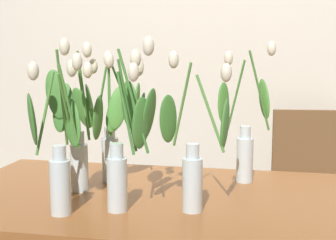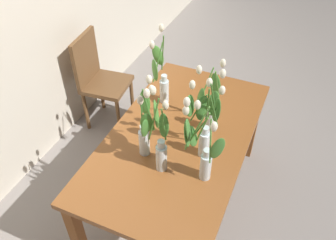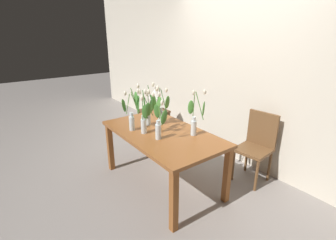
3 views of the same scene
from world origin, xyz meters
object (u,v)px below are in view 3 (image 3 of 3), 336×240
object	(u,v)px
tulip_vase_3	(160,109)
side_table	(154,116)
dining_chair	(257,143)
tulip_vase_1	(159,125)
pillar_candle	(148,107)
dining_table	(162,139)
tulip_vase_4	(149,112)
tulip_vase_2	(133,112)
tulip_vase_0	(146,116)
table_lamp	(155,94)
tulip_vase_5	(195,120)

from	to	relation	value
tulip_vase_3	side_table	world-z (taller)	tulip_vase_3
dining_chair	tulip_vase_1	bearing A→B (deg)	-111.89
side_table	pillar_candle	size ratio (longest dim) A/B	7.33
pillar_candle	side_table	bearing A→B (deg)	30.38
dining_table	dining_chair	world-z (taller)	dining_chair
dining_table	tulip_vase_1	world-z (taller)	tulip_vase_1
tulip_vase_4	dining_chair	world-z (taller)	tulip_vase_4
tulip_vase_2	dining_chair	world-z (taller)	tulip_vase_2
tulip_vase_2	pillar_candle	xyz separation A→B (m)	(-1.11, 0.91, -0.39)
tulip_vase_1	tulip_vase_4	size ratio (longest dim) A/B	0.94
tulip_vase_0	table_lamp	distance (m)	1.54
tulip_vase_4	tulip_vase_5	distance (m)	0.65
tulip_vase_0	side_table	xyz separation A→B (m)	(-1.23, 0.92, -0.54)
tulip_vase_2	tulip_vase_4	world-z (taller)	tulip_vase_2
dining_table	tulip_vase_0	world-z (taller)	tulip_vase_0
tulip_vase_1	tulip_vase_2	xyz separation A→B (m)	(-0.43, -0.09, 0.06)
tulip_vase_4	table_lamp	xyz separation A→B (m)	(-0.97, 0.74, -0.06)
tulip_vase_2	tulip_vase_5	bearing A→B (deg)	40.57
pillar_candle	dining_table	bearing A→B (deg)	-25.66
tulip_vase_2	tulip_vase_3	xyz separation A→B (m)	(0.07, 0.36, -0.01)
tulip_vase_0	table_lamp	bearing A→B (deg)	142.14
dining_chair	pillar_candle	bearing A→B (deg)	-168.82
tulip_vase_4	side_table	world-z (taller)	tulip_vase_4
tulip_vase_0	tulip_vase_3	xyz separation A→B (m)	(-0.15, 0.32, -0.01)
tulip_vase_4	pillar_candle	bearing A→B (deg)	148.81
tulip_vase_2	pillar_candle	distance (m)	1.49
tulip_vase_0	dining_table	bearing A→B (deg)	70.23
tulip_vase_4	table_lamp	distance (m)	1.23
tulip_vase_3	table_lamp	size ratio (longest dim) A/B	1.34
tulip_vase_5	dining_table	bearing A→B (deg)	-138.45
tulip_vase_2	table_lamp	xyz separation A→B (m)	(-0.99, 0.99, -0.12)
tulip_vase_3	tulip_vase_2	bearing A→B (deg)	-100.34
tulip_vase_0	dining_chair	size ratio (longest dim) A/B	0.62
tulip_vase_3	dining_chair	world-z (taller)	tulip_vase_3
tulip_vase_1	table_lamp	size ratio (longest dim) A/B	1.34
tulip_vase_4	pillar_candle	world-z (taller)	tulip_vase_4
tulip_vase_2	side_table	xyz separation A→B (m)	(-1.01, 0.97, -0.54)
table_lamp	pillar_candle	xyz separation A→B (m)	(-0.12, -0.08, -0.27)
tulip_vase_5	table_lamp	bearing A→B (deg)	162.80
tulip_vase_2	tulip_vase_5	distance (m)	0.77
dining_table	tulip_vase_4	world-z (taller)	tulip_vase_4
tulip_vase_0	tulip_vase_2	distance (m)	0.23
tulip_vase_2	tulip_vase_1	bearing A→B (deg)	11.65
tulip_vase_2	dining_chair	distance (m)	1.67
tulip_vase_2	table_lamp	distance (m)	1.41
tulip_vase_1	tulip_vase_5	xyz separation A→B (m)	(0.15, 0.41, 0.01)
side_table	table_lamp	distance (m)	0.42
tulip_vase_2	table_lamp	bearing A→B (deg)	135.00
dining_table	tulip_vase_2	xyz separation A→B (m)	(-0.29, -0.24, 0.32)
tulip_vase_3	pillar_candle	distance (m)	1.35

